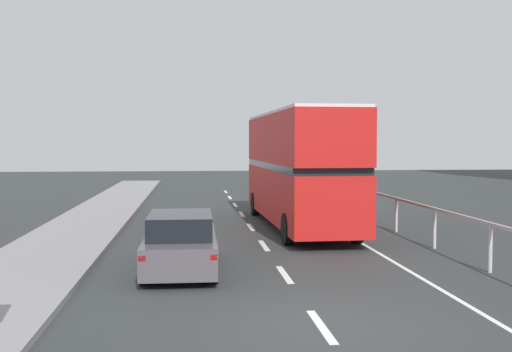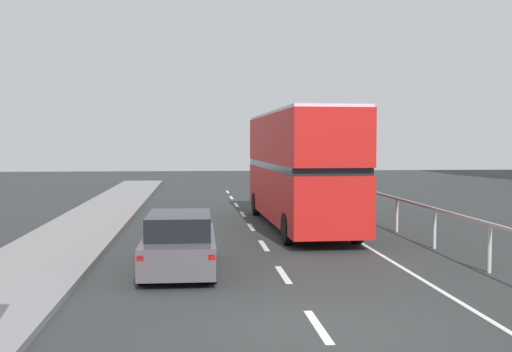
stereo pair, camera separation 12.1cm
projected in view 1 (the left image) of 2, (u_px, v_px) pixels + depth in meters
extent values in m
cube|color=#2E3132|center=(319.00, 325.00, 10.99)|extent=(75.49, 120.00, 0.10)
cube|color=silver|center=(321.00, 326.00, 10.77)|extent=(0.16, 2.00, 0.01)
cube|color=silver|center=(285.00, 274.00, 15.00)|extent=(0.16, 2.00, 0.01)
cube|color=silver|center=(264.00, 246.00, 19.23)|extent=(0.16, 2.00, 0.01)
cube|color=silver|center=(251.00, 227.00, 23.47)|extent=(0.16, 2.00, 0.01)
cube|color=silver|center=(242.00, 214.00, 27.70)|extent=(0.16, 2.00, 0.01)
cube|color=silver|center=(235.00, 205.00, 31.93)|extent=(0.16, 2.00, 0.01)
cube|color=silver|center=(230.00, 197.00, 36.16)|extent=(0.16, 2.00, 0.01)
cube|color=silver|center=(226.00, 192.00, 40.40)|extent=(0.16, 2.00, 0.01)
cube|color=silver|center=(357.00, 240.00, 20.25)|extent=(0.12, 46.00, 0.01)
cube|color=#B3AEAE|center=(414.00, 203.00, 20.38)|extent=(0.08, 42.00, 0.08)
cylinder|color=#B3AEAE|center=(490.00, 248.00, 15.20)|extent=(0.10, 0.10, 1.20)
cylinder|color=#B3AEAE|center=(435.00, 229.00, 18.68)|extent=(0.10, 0.10, 1.20)
cylinder|color=#B3AEAE|center=(396.00, 215.00, 22.15)|extent=(0.10, 0.10, 1.20)
cylinder|color=#B3AEAE|center=(369.00, 205.00, 25.63)|extent=(0.10, 0.10, 1.20)
cylinder|color=#B3AEAE|center=(347.00, 198.00, 29.11)|extent=(0.10, 0.10, 1.20)
cylinder|color=#B3AEAE|center=(331.00, 192.00, 32.58)|extent=(0.10, 0.10, 1.20)
cylinder|color=#B3AEAE|center=(317.00, 187.00, 36.06)|extent=(0.10, 0.10, 1.20)
cylinder|color=#B3AEAE|center=(306.00, 183.00, 39.53)|extent=(0.10, 0.10, 1.20)
cube|color=red|center=(298.00, 193.00, 23.32)|extent=(2.70, 11.05, 1.87)
cube|color=black|center=(298.00, 165.00, 23.27)|extent=(2.70, 10.61, 0.24)
cube|color=red|center=(298.00, 139.00, 23.21)|extent=(2.70, 11.05, 1.75)
cube|color=silver|center=(298.00, 114.00, 23.17)|extent=(2.64, 10.83, 0.10)
cube|color=black|center=(275.00, 182.00, 28.74)|extent=(2.18, 0.10, 1.31)
cube|color=yellow|center=(275.00, 130.00, 28.61)|extent=(1.45, 0.08, 0.28)
cylinder|color=black|center=(255.00, 204.00, 27.28)|extent=(0.31, 1.01, 1.00)
cylinder|color=black|center=(304.00, 203.00, 27.56)|extent=(0.31, 1.01, 1.00)
cylinder|color=black|center=(288.00, 229.00, 19.37)|extent=(0.31, 1.01, 1.00)
cylinder|color=black|center=(357.00, 228.00, 19.65)|extent=(0.31, 1.01, 1.00)
cube|color=#4B464C|center=(181.00, 249.00, 15.48)|extent=(1.77, 4.45, 0.72)
cube|color=black|center=(180.00, 225.00, 15.23)|extent=(1.54, 2.45, 0.55)
cube|color=red|center=(142.00, 258.00, 13.23)|extent=(0.16, 0.06, 0.12)
cube|color=red|center=(214.00, 257.00, 13.37)|extent=(0.16, 0.06, 0.12)
cylinder|color=black|center=(153.00, 248.00, 16.93)|extent=(0.21, 0.64, 0.64)
cylinder|color=black|center=(211.00, 247.00, 17.07)|extent=(0.21, 0.64, 0.64)
cylinder|color=black|center=(144.00, 271.00, 13.91)|extent=(0.21, 0.64, 0.64)
cylinder|color=black|center=(214.00, 269.00, 14.06)|extent=(0.21, 0.64, 0.64)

